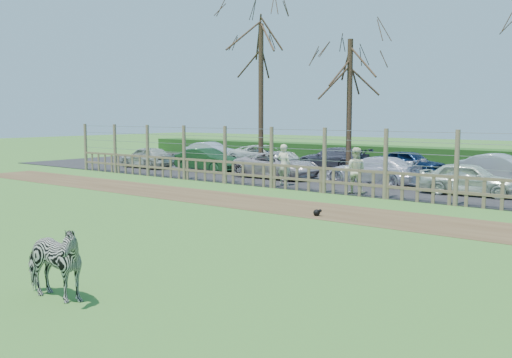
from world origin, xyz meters
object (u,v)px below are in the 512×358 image
Objects in this scene: car_7 at (211,152)px; car_10 at (410,163)px; car_2 at (277,165)px; car_9 at (333,158)px; car_4 at (469,179)px; crow at (317,212)px; car_8 at (264,155)px; visitor_a at (284,165)px; tree_mid at (350,74)px; car_1 at (207,160)px; visitor_b at (355,170)px; car_0 at (147,157)px; tree_left at (261,62)px; car_11 at (501,168)px; zebra at (51,262)px; car_3 at (373,171)px.

car_7 is 1.03× the size of car_10.
car_2 is 6.78m from car_10.
car_9 is at bearing 95.11° from car_10.
car_4 is 1.00× the size of car_10.
crow is 0.06× the size of car_8.
crow is (4.89, -5.23, -0.79)m from visitor_a.
car_8 is (-6.77, 2.25, -4.23)m from tree_mid.
car_1 is 4.65m from car_2.
car_4 and car_7 have the same top height.
visitor_b is 0.42× the size of car_9.
visitor_a is 0.42× the size of car_9.
crow is 0.07× the size of car_1.
visitor_a is at bearing 99.80° from car_4.
tree_mid is 8.29m from car_8.
car_10 is (4.43, -0.12, 0.00)m from car_9.
tree_mid reaches higher than car_0.
car_4 is at bearing -111.72° from car_8.
tree_left is at bearing 75.89° from car_4.
crow is at bearing 133.10° from visitor_a.
car_8 is (-4.45, 4.87, 0.00)m from car_2.
car_7 is at bearing 141.26° from crow.
visitor_a reaches higher than car_7.
car_1 is at bearing 115.14° from car_11.
visitor_b is 0.40× the size of car_8.
tree_mid is at bearing 114.10° from crow.
car_1 is at bearing 176.80° from car_8.
car_4 is at bearing -88.01° from car_2.
car_9 is at bearing -40.83° from car_1.
zebra reaches higher than crow.
visitor_b is at bearing 83.67° from car_0.
car_8 is (4.68, -0.59, 0.00)m from car_7.
tree_left is 8.45m from car_0.
car_4 is 7.18m from car_10.
car_10 is at bearing 92.74° from car_11.
car_4 and car_10 have the same top height.
car_1 is at bearing 99.28° from car_0.
car_2 and car_4 have the same top height.
crow is at bearing 15.31° from car_3.
visitor_a is at bearing 82.82° from car_0.
car_0 and car_7 have the same top height.
car_9 is (-4.85, 4.98, 0.00)m from car_3.
car_10 is (8.74, 0.38, 0.00)m from car_8.
zebra is 27.51m from car_7.
car_1 and car_4 have the same top height.
zebra is 0.86× the size of visitor_b.
crow is 0.07× the size of car_9.
car_9 is 8.75m from car_11.
car_8 and car_10 have the same top height.
car_7 is at bearing -173.79° from car_0.
zebra is at bearing -151.61° from car_8.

